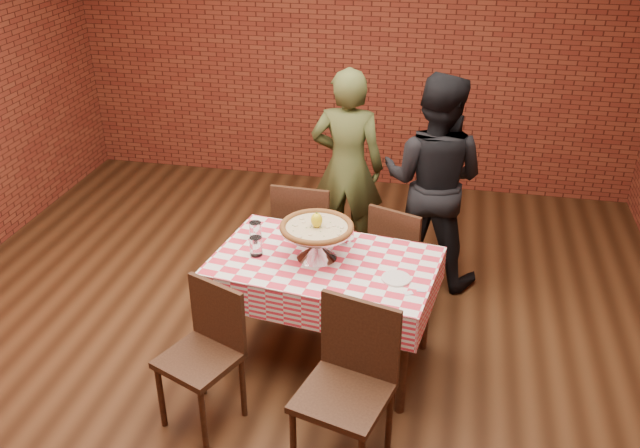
{
  "coord_description": "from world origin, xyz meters",
  "views": [
    {
      "loc": [
        1.01,
        -3.44,
        2.93
      ],
      "look_at": [
        0.25,
        0.23,
        0.94
      ],
      "focal_mm": 38.13,
      "sensor_mm": 36.0,
      "label": 1
    }
  ],
  "objects_px": {
    "diner_black": "(433,181)",
    "condiment_caddy": "(344,232)",
    "table": "(325,311)",
    "water_glass_right": "(255,231)",
    "water_glass_left": "(256,246)",
    "pizza": "(317,228)",
    "chair_near_left": "(199,362)",
    "pizza_stand": "(317,243)",
    "chair_near_right": "(343,394)",
    "diner_olive": "(347,167)",
    "chair_far_left": "(307,232)",
    "chair_far_right": "(403,255)"
  },
  "relations": [
    {
      "from": "chair_near_right",
      "to": "water_glass_left",
      "type": "bearing_deg",
      "value": 145.56
    },
    {
      "from": "water_glass_right",
      "to": "diner_black",
      "type": "xyz_separation_m",
      "value": [
        1.09,
        1.02,
        0.01
      ]
    },
    {
      "from": "condiment_caddy",
      "to": "water_glass_right",
      "type": "bearing_deg",
      "value": -148.75
    },
    {
      "from": "water_glass_left",
      "to": "diner_black",
      "type": "relative_size",
      "value": 0.08
    },
    {
      "from": "water_glass_left",
      "to": "condiment_caddy",
      "type": "relative_size",
      "value": 0.93
    },
    {
      "from": "condiment_caddy",
      "to": "diner_black",
      "type": "distance_m",
      "value": 1.06
    },
    {
      "from": "diner_olive",
      "to": "chair_near_right",
      "type": "bearing_deg",
      "value": 99.57
    },
    {
      "from": "water_glass_left",
      "to": "table",
      "type": "bearing_deg",
      "value": 3.24
    },
    {
      "from": "chair_near_left",
      "to": "diner_black",
      "type": "relative_size",
      "value": 0.53
    },
    {
      "from": "pizza",
      "to": "chair_far_left",
      "type": "xyz_separation_m",
      "value": [
        -0.25,
        0.85,
        -0.51
      ]
    },
    {
      "from": "chair_near_right",
      "to": "table",
      "type": "bearing_deg",
      "value": 122.63
    },
    {
      "from": "diner_black",
      "to": "condiment_caddy",
      "type": "bearing_deg",
      "value": 73.66
    },
    {
      "from": "chair_near_left",
      "to": "chair_near_right",
      "type": "height_order",
      "value": "chair_near_right"
    },
    {
      "from": "table",
      "to": "condiment_caddy",
      "type": "relative_size",
      "value": 10.08
    },
    {
      "from": "chair_near_right",
      "to": "condiment_caddy",
      "type": "bearing_deg",
      "value": 114.85
    },
    {
      "from": "chair_near_left",
      "to": "chair_far_right",
      "type": "height_order",
      "value": "chair_near_left"
    },
    {
      "from": "chair_near_right",
      "to": "chair_far_left",
      "type": "xyz_separation_m",
      "value": [
        -0.58,
        1.72,
        -0.01
      ]
    },
    {
      "from": "water_glass_right",
      "to": "diner_olive",
      "type": "distance_m",
      "value": 1.27
    },
    {
      "from": "condiment_caddy",
      "to": "chair_far_right",
      "type": "xyz_separation_m",
      "value": [
        0.36,
        0.45,
        -0.39
      ]
    },
    {
      "from": "pizza",
      "to": "diner_black",
      "type": "distance_m",
      "value": 1.33
    },
    {
      "from": "table",
      "to": "condiment_caddy",
      "type": "height_order",
      "value": "condiment_caddy"
    },
    {
      "from": "chair_near_right",
      "to": "pizza_stand",
      "type": "bearing_deg",
      "value": 125.45
    },
    {
      "from": "water_glass_right",
      "to": "diner_olive",
      "type": "bearing_deg",
      "value": 71.49
    },
    {
      "from": "table",
      "to": "water_glass_right",
      "type": "relative_size",
      "value": 10.86
    },
    {
      "from": "water_glass_right",
      "to": "chair_far_right",
      "type": "bearing_deg",
      "value": 30.3
    },
    {
      "from": "pizza_stand",
      "to": "chair_near_right",
      "type": "xyz_separation_m",
      "value": [
        0.32,
        -0.87,
        -0.39
      ]
    },
    {
      "from": "chair_far_right",
      "to": "diner_black",
      "type": "distance_m",
      "value": 0.64
    },
    {
      "from": "water_glass_left",
      "to": "water_glass_right",
      "type": "relative_size",
      "value": 1.0
    },
    {
      "from": "water_glass_left",
      "to": "chair_near_right",
      "type": "relative_size",
      "value": 0.13
    },
    {
      "from": "pizza_stand",
      "to": "chair_far_left",
      "type": "xyz_separation_m",
      "value": [
        -0.25,
        0.85,
        -0.4
      ]
    },
    {
      "from": "water_glass_left",
      "to": "chair_far_right",
      "type": "relative_size",
      "value": 0.14
    },
    {
      "from": "condiment_caddy",
      "to": "chair_far_right",
      "type": "distance_m",
      "value": 0.69
    },
    {
      "from": "chair_near_right",
      "to": "diner_olive",
      "type": "distance_m",
      "value": 2.27
    },
    {
      "from": "pizza_stand",
      "to": "condiment_caddy",
      "type": "relative_size",
      "value": 3.39
    },
    {
      "from": "water_glass_left",
      "to": "diner_black",
      "type": "height_order",
      "value": "diner_black"
    },
    {
      "from": "water_glass_left",
      "to": "diner_olive",
      "type": "relative_size",
      "value": 0.08
    },
    {
      "from": "chair_near_left",
      "to": "chair_far_left",
      "type": "xyz_separation_m",
      "value": [
        0.27,
        1.59,
        0.02
      ]
    },
    {
      "from": "pizza",
      "to": "chair_near_left",
      "type": "distance_m",
      "value": 1.05
    },
    {
      "from": "water_glass_right",
      "to": "chair_far_left",
      "type": "distance_m",
      "value": 0.82
    },
    {
      "from": "pizza",
      "to": "chair_near_right",
      "type": "bearing_deg",
      "value": -69.68
    },
    {
      "from": "chair_far_left",
      "to": "chair_far_right",
      "type": "bearing_deg",
      "value": 169.98
    },
    {
      "from": "table",
      "to": "chair_near_right",
      "type": "xyz_separation_m",
      "value": [
        0.27,
        -0.85,
        0.09
      ]
    },
    {
      "from": "diner_olive",
      "to": "chair_far_left",
      "type": "bearing_deg",
      "value": 66.59
    },
    {
      "from": "water_glass_right",
      "to": "chair_near_left",
      "type": "distance_m",
      "value": 0.96
    },
    {
      "from": "pizza",
      "to": "condiment_caddy",
      "type": "distance_m",
      "value": 0.3
    },
    {
      "from": "table",
      "to": "chair_far_left",
      "type": "relative_size",
      "value": 1.48
    },
    {
      "from": "chair_far_right",
      "to": "table",
      "type": "bearing_deg",
      "value": 78.94
    },
    {
      "from": "chair_far_right",
      "to": "diner_black",
      "type": "xyz_separation_m",
      "value": [
        0.16,
        0.47,
        0.39
      ]
    },
    {
      "from": "pizza",
      "to": "diner_black",
      "type": "height_order",
      "value": "diner_black"
    },
    {
      "from": "table",
      "to": "pizza",
      "type": "relative_size",
      "value": 2.96
    }
  ]
}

